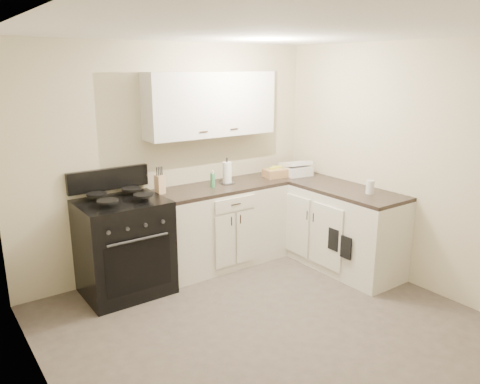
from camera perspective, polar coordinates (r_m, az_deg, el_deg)
floor at (r=4.29m, az=4.10°, el=-16.48°), size 3.60×3.60×0.00m
ceiling at (r=3.67m, az=4.86°, el=19.02°), size 3.60×3.60×0.00m
wall_back at (r=5.27m, az=-8.23°, el=4.01°), size 3.60×0.00×3.60m
wall_right at (r=5.11m, az=20.15°, el=2.92°), size 0.00×3.60×3.60m
wall_left at (r=3.02m, az=-22.88°, el=-5.33°), size 0.00×3.60×3.60m
base_cabinets_back at (r=5.43m, az=-2.45°, el=-4.26°), size 1.55×0.60×0.90m
base_cabinets_right at (r=5.61m, az=10.52°, el=-3.87°), size 0.60×1.90×0.90m
countertop_back at (r=5.29m, az=-2.51°, el=0.55°), size 1.55×0.60×0.04m
countertop_right at (r=5.48m, az=10.75°, el=0.79°), size 0.60×1.90×0.04m
upper_cabinets at (r=5.27m, az=-3.53°, el=10.62°), size 1.55×0.30×0.70m
stove at (r=4.90m, az=-13.99°, el=-6.75°), size 0.84×0.72×1.02m
knife_block at (r=5.00m, az=-9.73°, el=0.90°), size 0.10×0.10×0.20m
paper_towel at (r=5.37m, az=-1.59°, el=2.35°), size 0.13×0.13×0.25m
soap_bottle at (r=5.21m, az=-3.35°, el=1.43°), size 0.07×0.07×0.16m
wicker_basket at (r=5.72m, az=4.44°, el=2.33°), size 0.32×0.24×0.10m
countertop_grill at (r=5.84m, az=6.87°, el=2.62°), size 0.36×0.34×0.12m
glass_jar at (r=5.13m, az=15.57°, el=0.58°), size 0.11×0.11×0.14m
oven_mitt_near at (r=5.02m, az=12.78°, el=-6.63°), size 0.02×0.14×0.24m
oven_mitt_far at (r=5.12m, az=11.33°, el=-5.70°), size 0.02×0.14×0.24m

